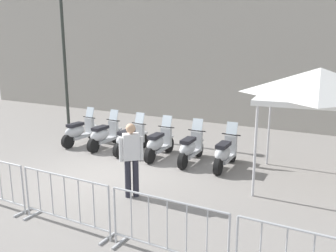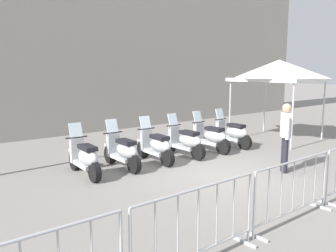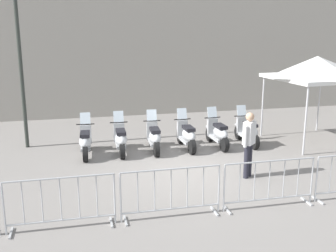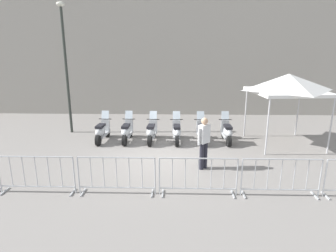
# 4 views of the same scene
# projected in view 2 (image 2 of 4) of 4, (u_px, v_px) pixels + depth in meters

# --- Properties ---
(ground_plane) EXTENTS (120.00, 120.00, 0.00)m
(ground_plane) POSITION_uv_depth(u_px,v_px,m) (223.00, 175.00, 8.67)
(ground_plane) COLOR gray
(motorcycle_0) EXTENTS (0.64, 1.72, 1.24)m
(motorcycle_0) POSITION_uv_depth(u_px,v_px,m) (85.00, 158.00, 8.49)
(motorcycle_0) COLOR black
(motorcycle_0) RESTS_ON ground
(motorcycle_1) EXTENTS (0.60, 1.72, 1.24)m
(motorcycle_1) POSITION_uv_depth(u_px,v_px,m) (123.00, 152.00, 9.16)
(motorcycle_1) COLOR black
(motorcycle_1) RESTS_ON ground
(motorcycle_2) EXTENTS (0.64, 1.72, 1.24)m
(motorcycle_2) POSITION_uv_depth(u_px,v_px,m) (156.00, 146.00, 9.80)
(motorcycle_2) COLOR black
(motorcycle_2) RESTS_ON ground
(motorcycle_3) EXTENTS (0.56, 1.73, 1.24)m
(motorcycle_3) POSITION_uv_depth(u_px,v_px,m) (185.00, 142.00, 10.45)
(motorcycle_3) COLOR black
(motorcycle_3) RESTS_ON ground
(motorcycle_4) EXTENTS (0.56, 1.73, 1.24)m
(motorcycle_4) POSITION_uv_depth(u_px,v_px,m) (210.00, 137.00, 11.12)
(motorcycle_4) COLOR black
(motorcycle_4) RESTS_ON ground
(motorcycle_5) EXTENTS (0.56, 1.73, 1.24)m
(motorcycle_5) POSITION_uv_depth(u_px,v_px,m) (232.00, 133.00, 11.80)
(motorcycle_5) COLOR black
(motorcycle_5) RESTS_ON ground
(barrier_segment_1) EXTENTS (2.10, 0.63, 1.07)m
(barrier_segment_1) POSITION_uv_depth(u_px,v_px,m) (198.00, 228.00, 4.57)
(barrier_segment_1) COLOR #B2B5B7
(barrier_segment_1) RESTS_ON ground
(barrier_segment_2) EXTENTS (2.10, 0.63, 1.07)m
(barrier_segment_2) POSITION_uv_depth(u_px,v_px,m) (293.00, 192.00, 5.93)
(barrier_segment_2) COLOR #B2B5B7
(barrier_segment_2) RESTS_ON ground
(officer_near_row_end) EXTENTS (0.46, 0.39, 1.73)m
(officer_near_row_end) POSITION_uv_depth(u_px,v_px,m) (286.00, 134.00, 8.79)
(officer_near_row_end) COLOR #23232D
(officer_near_row_end) RESTS_ON ground
(canopy_tent) EXTENTS (2.69, 2.69, 2.91)m
(canopy_tent) POSITION_uv_depth(u_px,v_px,m) (279.00, 71.00, 12.80)
(canopy_tent) COLOR silver
(canopy_tent) RESTS_ON ground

